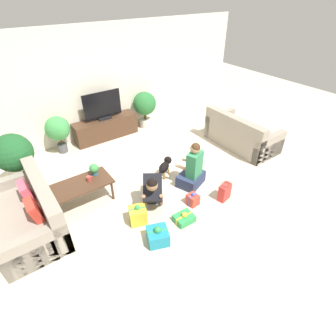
% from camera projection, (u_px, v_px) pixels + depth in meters
% --- Properties ---
extents(ground_plane, '(16.00, 16.00, 0.00)m').
position_uv_depth(ground_plane, '(161.00, 182.00, 5.30)').
color(ground_plane, beige).
extents(wall_back, '(8.40, 0.06, 2.60)m').
position_uv_depth(wall_back, '(98.00, 84.00, 6.28)').
color(wall_back, silver).
rests_on(wall_back, ground_plane).
extents(sofa_left, '(0.91, 1.70, 0.83)m').
position_uv_depth(sofa_left, '(28.00, 215.00, 4.13)').
color(sofa_left, gray).
rests_on(sofa_left, ground_plane).
extents(sofa_right, '(0.91, 1.70, 0.83)m').
position_uv_depth(sofa_right, '(241.00, 135.00, 6.31)').
color(sofa_right, gray).
rests_on(sofa_right, ground_plane).
extents(coffee_table, '(1.05, 0.56, 0.43)m').
position_uv_depth(coffee_table, '(81.00, 186.00, 4.58)').
color(coffee_table, '#472D1E').
rests_on(coffee_table, ground_plane).
extents(tv_console, '(1.60, 0.43, 0.52)m').
position_uv_depth(tv_console, '(106.00, 128.00, 6.66)').
color(tv_console, '#472D1E').
rests_on(tv_console, ground_plane).
extents(tv, '(0.95, 0.20, 0.68)m').
position_uv_depth(tv, '(103.00, 107.00, 6.33)').
color(tv, black).
rests_on(tv, tv_console).
extents(potted_plant_back_left, '(0.54, 0.54, 0.88)m').
position_uv_depth(potted_plant_back_left, '(58.00, 130.00, 5.89)').
color(potted_plant_back_left, '#4C4C51').
rests_on(potted_plant_back_left, ground_plane).
extents(potted_plant_back_right, '(0.61, 0.61, 0.97)m').
position_uv_depth(potted_plant_back_right, '(145.00, 106.00, 6.97)').
color(potted_plant_back_right, beige).
rests_on(potted_plant_back_right, ground_plane).
extents(potted_plant_corner_left, '(0.70, 0.70, 1.14)m').
position_uv_depth(potted_plant_corner_left, '(14.00, 154.00, 4.72)').
color(potted_plant_corner_left, '#336B84').
rests_on(potted_plant_corner_left, ground_plane).
extents(person_kneeling, '(0.68, 0.79, 0.77)m').
position_uv_depth(person_kneeling, '(153.00, 189.00, 4.59)').
color(person_kneeling, '#23232D').
rests_on(person_kneeling, ground_plane).
extents(person_sitting, '(0.63, 0.59, 0.95)m').
position_uv_depth(person_sitting, '(192.00, 170.00, 5.04)').
color(person_sitting, '#283351').
rests_on(person_sitting, ground_plane).
extents(dog, '(0.49, 0.36, 0.34)m').
position_uv_depth(dog, '(165.00, 166.00, 5.39)').
color(dog, black).
rests_on(dog, ground_plane).
extents(gift_box_a, '(0.41, 0.41, 0.31)m').
position_uv_depth(gift_box_a, '(158.00, 236.00, 4.01)').
color(gift_box_a, teal).
rests_on(gift_box_a, ground_plane).
extents(gift_box_b, '(0.33, 0.28, 0.18)m').
position_uv_depth(gift_box_b, '(184.00, 218.00, 4.40)').
color(gift_box_b, '#2D934C').
rests_on(gift_box_b, ground_plane).
extents(gift_box_c, '(0.34, 0.32, 0.37)m').
position_uv_depth(gift_box_c, '(138.00, 215.00, 4.33)').
color(gift_box_c, yellow).
rests_on(gift_box_c, ground_plane).
extents(gift_box_d, '(0.19, 0.21, 0.26)m').
position_uv_depth(gift_box_d, '(193.00, 199.00, 4.71)').
color(gift_box_d, red).
rests_on(gift_box_d, ground_plane).
extents(gift_bag_a, '(0.27, 0.19, 0.36)m').
position_uv_depth(gift_bag_a, '(225.00, 192.00, 4.78)').
color(gift_bag_a, red).
rests_on(gift_bag_a, ground_plane).
extents(mug, '(0.12, 0.08, 0.09)m').
position_uv_depth(mug, '(89.00, 179.00, 4.60)').
color(mug, '#B23D38').
rests_on(mug, coffee_table).
extents(tabletop_plant, '(0.17, 0.17, 0.22)m').
position_uv_depth(tabletop_plant, '(94.00, 169.00, 4.70)').
color(tabletop_plant, '#336B84').
rests_on(tabletop_plant, coffee_table).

